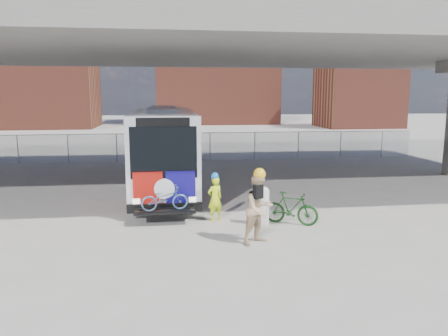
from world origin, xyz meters
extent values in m
plane|color=#9E9991|center=(0.00, 0.00, 0.00)|extent=(160.00, 160.00, 0.00)
cube|color=silver|center=(-2.00, 4.29, 1.95)|extent=(2.55, 12.00, 3.20)
cube|color=black|center=(-2.00, 4.79, 2.59)|extent=(2.61, 11.00, 1.28)
cube|color=black|center=(-2.00, -1.66, 2.33)|extent=(2.24, 0.12, 1.76)
cube|color=black|center=(-2.00, -1.66, 3.36)|extent=(1.78, 0.12, 0.30)
cube|color=black|center=(-2.00, -1.76, 0.45)|extent=(2.55, 0.20, 0.30)
cube|color=#A3130C|center=(-2.55, -1.73, 1.10)|extent=(1.00, 0.08, 1.20)
cube|color=#120B68|center=(-1.45, -1.73, 1.10)|extent=(1.00, 0.08, 1.20)
cylinder|color=silver|center=(-2.00, -1.75, 1.10)|extent=(0.70, 0.06, 0.70)
cube|color=gray|center=(-2.00, 4.29, 3.62)|extent=(1.28, 7.20, 0.14)
cube|color=black|center=(-2.00, -2.26, 0.45)|extent=(2.00, 0.70, 0.06)
cylinder|color=black|center=(-3.15, -0.11, 0.50)|extent=(0.30, 1.00, 1.00)
cylinder|color=black|center=(-0.85, -0.11, 0.50)|extent=(0.30, 1.00, 1.00)
cylinder|color=black|center=(-3.15, 8.49, 0.50)|extent=(0.30, 1.00, 1.00)
cylinder|color=black|center=(-0.85, 8.49, 0.50)|extent=(0.30, 1.00, 1.00)
cube|color=#A3130C|center=(-3.30, 0.49, 1.30)|extent=(0.06, 2.60, 1.70)
cube|color=#120B68|center=(-3.30, 2.09, 1.30)|extent=(0.06, 1.40, 1.70)
cube|color=#A3130C|center=(-0.70, 0.49, 1.30)|extent=(0.06, 2.60, 1.70)
cube|color=#120B68|center=(-0.70, 2.09, 1.30)|extent=(0.06, 1.40, 1.70)
imported|color=#426C93|center=(-2.00, -2.26, 0.89)|extent=(1.61, 0.76, 0.81)
cube|color=#605E59|center=(0.00, 4.00, 6.75)|extent=(40.00, 16.00, 1.50)
cube|color=#605E59|center=(0.00, 4.00, 7.55)|extent=(40.00, 0.60, 0.80)
cylinder|color=gray|center=(-12.00, 12.00, 0.90)|extent=(0.06, 0.06, 1.80)
cylinder|color=gray|center=(-8.00, 12.00, 0.90)|extent=(0.06, 0.06, 1.80)
cylinder|color=gray|center=(-4.00, 12.00, 0.90)|extent=(0.06, 0.06, 1.80)
cylinder|color=gray|center=(0.00, 12.00, 0.90)|extent=(0.06, 0.06, 1.80)
cylinder|color=gray|center=(4.00, 12.00, 0.90)|extent=(0.06, 0.06, 1.80)
cylinder|color=gray|center=(8.00, 12.00, 0.90)|extent=(0.06, 0.06, 1.80)
cylinder|color=gray|center=(12.00, 12.00, 0.90)|extent=(0.06, 0.06, 1.80)
plane|color=gray|center=(0.00, 12.00, 0.90)|extent=(30.00, 0.00, 30.00)
cube|color=gray|center=(0.00, 12.00, 1.82)|extent=(30.00, 0.05, 0.04)
cube|color=brown|center=(-18.00, 45.00, 5.00)|extent=(14.00, 10.00, 10.00)
cube|color=brown|center=(6.00, 52.00, 6.00)|extent=(18.00, 12.00, 12.00)
cube|color=brown|center=(24.00, 40.00, 4.00)|extent=(10.00, 8.00, 8.00)
cylinder|color=brown|center=(14.00, 55.00, 12.50)|extent=(2.20, 2.20, 25.00)
cylinder|color=white|center=(1.23, -2.76, 0.56)|extent=(0.34, 0.34, 1.13)
sphere|color=white|center=(1.23, -2.76, 1.13)|extent=(0.34, 0.34, 0.34)
imported|color=#CFEC18|center=(-0.30, -2.01, 0.76)|extent=(0.66, 0.56, 1.52)
sphere|color=blue|center=(-0.30, -2.01, 1.54)|extent=(0.26, 0.26, 0.26)
imported|color=tan|center=(0.69, -4.48, 1.01)|extent=(1.23, 1.15, 2.02)
sphere|color=yellow|center=(0.69, -4.48, 2.04)|extent=(0.35, 0.35, 0.35)
cube|color=black|center=(0.61, -4.65, 1.57)|extent=(0.32, 0.28, 0.40)
imported|color=#133C14|center=(2.14, -2.79, 0.54)|extent=(1.83, 1.32, 1.09)
camera|label=1|loc=(-1.96, -16.38, 4.23)|focal=35.00mm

